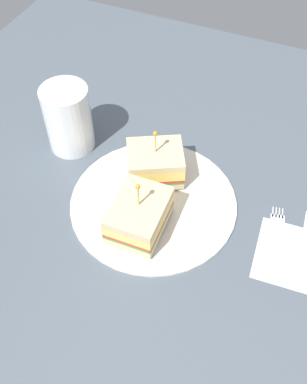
{
  "coord_description": "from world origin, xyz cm",
  "views": [
    {
      "loc": [
        -17.13,
        39.65,
        56.09
      ],
      "look_at": [
        0.0,
        0.0,
        2.83
      ],
      "focal_mm": 41.7,
      "sensor_mm": 36.0,
      "label": 1
    }
  ],
  "objects": [
    {
      "name": "fork",
      "position": [
        -19.3,
        -2.48,
        0.18
      ],
      "size": [
        3.5,
        11.6,
        0.35
      ],
      "color": "silver",
      "rests_on": "ground_plane"
    },
    {
      "name": "ground_plane",
      "position": [
        0.0,
        0.0,
        -1.0
      ],
      "size": [
        104.31,
        104.31,
        2.0
      ],
      "primitive_type": "cube",
      "color": "#4C5660"
    },
    {
      "name": "plate",
      "position": [
        0.0,
        0.0,
        0.41
      ],
      "size": [
        26.33,
        26.33,
        0.83
      ],
      "primitive_type": "cylinder",
      "color": "silver",
      "rests_on": "ground_plane"
    },
    {
      "name": "sandwich_half_front",
      "position": [
        1.9,
        -5.08,
        3.49
      ],
      "size": [
        11.08,
        10.39,
        9.58
      ],
      "color": "beige",
      "rests_on": "plate"
    },
    {
      "name": "sandwich_half_back",
      "position": [
        0.2,
        5.33,
        3.46
      ],
      "size": [
        7.74,
        9.94,
        9.51
      ],
      "color": "beige",
      "rests_on": "plate"
    },
    {
      "name": "napkin",
      "position": [
        -22.06,
        0.9,
        0.07
      ],
      "size": [
        10.62,
        11.63,
        0.15
      ],
      "primitive_type": "cube",
      "rotation": [
        0.0,
        0.0,
        11.07
      ],
      "color": "white",
      "rests_on": "ground_plane"
    },
    {
      "name": "drink_glass",
      "position": [
        18.45,
        -6.64,
        5.17
      ],
      "size": [
        7.92,
        7.92,
        11.73
      ],
      "color": "beige",
      "rests_on": "ground_plane"
    },
    {
      "name": "knife",
      "position": [
        -23.76,
        -2.76,
        0.18
      ],
      "size": [
        2.07,
        11.94,
        0.35
      ],
      "color": "silver",
      "rests_on": "ground_plane"
    }
  ]
}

